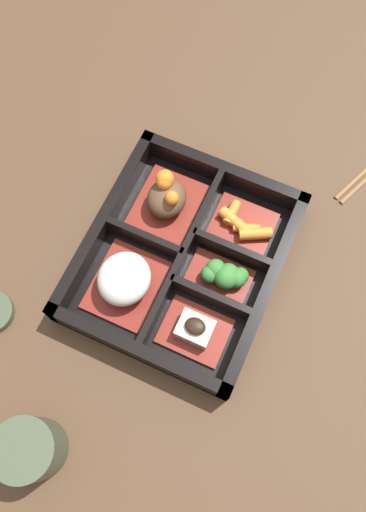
% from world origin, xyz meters
% --- Properties ---
extents(ground_plane, '(3.00, 3.00, 0.00)m').
position_xyz_m(ground_plane, '(0.00, 0.00, 0.00)').
color(ground_plane, '#4C3523').
extents(bento_base, '(0.27, 0.23, 0.01)m').
position_xyz_m(bento_base, '(0.00, 0.00, 0.01)').
color(bento_base, black).
rests_on(bento_base, ground_plane).
extents(bento_rim, '(0.27, 0.23, 0.04)m').
position_xyz_m(bento_rim, '(-0.00, -0.00, 0.02)').
color(bento_rim, black).
rests_on(bento_rim, ground_plane).
extents(bowl_rice, '(0.10, 0.08, 0.05)m').
position_xyz_m(bowl_rice, '(-0.06, 0.05, 0.03)').
color(bowl_rice, maroon).
rests_on(bowl_rice, bento_base).
extents(bowl_stew, '(0.10, 0.08, 0.06)m').
position_xyz_m(bowl_stew, '(0.06, 0.05, 0.03)').
color(bowl_stew, maroon).
rests_on(bowl_stew, bento_base).
extents(bowl_tofu, '(0.06, 0.08, 0.03)m').
position_xyz_m(bowl_tofu, '(-0.08, -0.05, 0.02)').
color(bowl_tofu, maroon).
rests_on(bowl_tofu, bento_base).
extents(bowl_greens, '(0.04, 0.08, 0.03)m').
position_xyz_m(bowl_greens, '(-0.00, -0.06, 0.03)').
color(bowl_greens, maroon).
rests_on(bowl_greens, bento_base).
extents(bowl_carrots, '(0.07, 0.08, 0.02)m').
position_xyz_m(bowl_carrots, '(0.07, -0.05, 0.02)').
color(bowl_carrots, maroon).
rests_on(bowl_carrots, bento_base).
extents(tea_cup, '(0.07, 0.07, 0.07)m').
position_xyz_m(tea_cup, '(-0.27, 0.05, 0.04)').
color(tea_cup, '#424C38').
rests_on(tea_cup, ground_plane).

